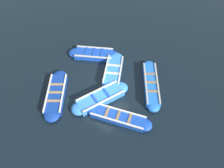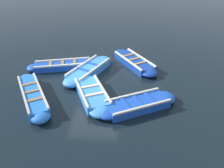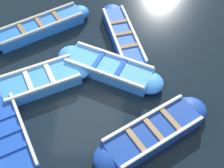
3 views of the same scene
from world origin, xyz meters
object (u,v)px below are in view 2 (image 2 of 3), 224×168
boat_stern_in (134,62)px  boat_drifting (92,94)px  boat_far_corner (33,95)px  boat_near_quay (89,70)px  boat_outer_right (63,65)px  boat_bow_out (137,104)px

boat_stern_in → boat_drifting: boat_drifting is taller
boat_far_corner → boat_stern_in: bearing=-140.1°
boat_near_quay → boat_stern_in: (-2.27, -1.15, -0.01)m
boat_drifting → boat_stern_in: bearing=-119.3°
boat_stern_in → boat_outer_right: (3.73, 0.65, -0.02)m
boat_drifting → boat_outer_right: 3.21m
boat_outer_right → boat_near_quay: bearing=161.3°
boat_near_quay → boat_drifting: size_ratio=1.06×
boat_stern_in → boat_outer_right: bearing=9.9°
boat_near_quay → boat_outer_right: (1.46, -0.49, -0.03)m
boat_near_quay → boat_stern_in: size_ratio=1.02×
boat_drifting → boat_bow_out: (-1.88, 0.59, -0.01)m
boat_drifting → boat_bow_out: size_ratio=0.98×
boat_drifting → boat_far_corner: boat_far_corner is taller
boat_stern_in → boat_far_corner: boat_far_corner is taller
boat_bow_out → boat_far_corner: bearing=-3.7°
boat_far_corner → boat_bow_out: boat_far_corner is taller
boat_stern_in → boat_outer_right: size_ratio=0.94×
boat_stern_in → boat_far_corner: size_ratio=0.97×
boat_near_quay → boat_outer_right: size_ratio=0.96×
boat_stern_in → boat_drifting: 3.69m
boat_near_quay → boat_bow_out: (-2.35, 2.66, -0.02)m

